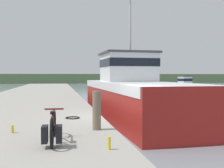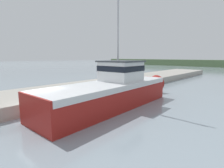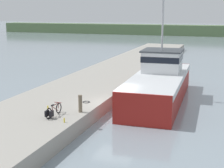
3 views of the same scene
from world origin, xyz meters
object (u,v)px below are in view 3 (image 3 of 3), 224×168
mooring_post (80,104)px  bicycle_touring (52,111)px  water_bottle_on_curb (64,120)px  water_bottle_by_bike (48,107)px  fishing_boat_main (160,81)px

mooring_post → bicycle_touring: bearing=-130.0°
bicycle_touring → water_bottle_on_curb: bearing=-30.8°
water_bottle_by_bike → bicycle_touring: bearing=-52.0°
fishing_boat_main → water_bottle_by_bike: bearing=-125.3°
bicycle_touring → water_bottle_by_bike: bicycle_touring is taller
fishing_boat_main → water_bottle_by_bike: fishing_boat_main is taller
bicycle_touring → mooring_post: bearing=51.8°
fishing_boat_main → bicycle_touring: 10.21m
mooring_post → water_bottle_on_curb: mooring_post is taller
bicycle_touring → mooring_post: size_ratio=1.67×
water_bottle_on_curb → water_bottle_by_bike: size_ratio=1.28×
mooring_post → water_bottle_on_curb: size_ratio=4.09×
fishing_boat_main → water_bottle_by_bike: 9.56m
mooring_post → water_bottle_by_bike: size_ratio=5.25×
bicycle_touring → fishing_boat_main: bearing=67.4°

